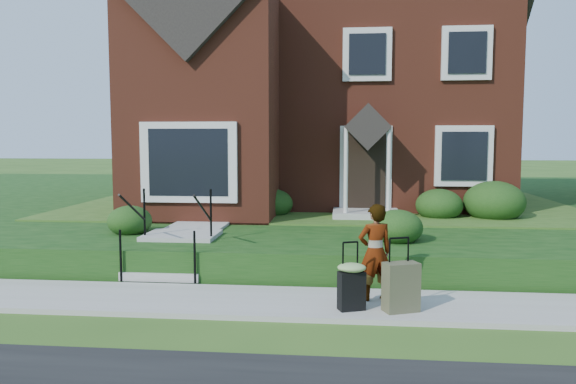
# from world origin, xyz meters

# --- Properties ---
(ground) EXTENTS (120.00, 120.00, 0.00)m
(ground) POSITION_xyz_m (0.00, 0.00, 0.00)
(ground) COLOR #2D5119
(ground) RESTS_ON ground
(sidewalk) EXTENTS (60.00, 1.60, 0.08)m
(sidewalk) POSITION_xyz_m (0.00, 0.00, 0.04)
(sidewalk) COLOR #9E9B93
(sidewalk) RESTS_ON ground
(terrace) EXTENTS (44.00, 20.00, 0.60)m
(terrace) POSITION_xyz_m (4.00, 10.90, 0.30)
(terrace) COLOR #10370F
(terrace) RESTS_ON ground
(walkway) EXTENTS (1.20, 6.00, 0.06)m
(walkway) POSITION_xyz_m (-2.50, 5.00, 0.63)
(walkway) COLOR #9E9B93
(walkway) RESTS_ON terrace
(main_house) EXTENTS (10.40, 10.20, 9.40)m
(main_house) POSITION_xyz_m (-0.21, 9.61, 5.26)
(main_house) COLOR maroon
(main_house) RESTS_ON terrace
(front_steps) EXTENTS (1.40, 2.02, 1.50)m
(front_steps) POSITION_xyz_m (-2.50, 1.84, 0.47)
(front_steps) COLOR #9E9B93
(front_steps) RESTS_ON ground
(foundation_shrubs) EXTENTS (9.78, 4.50, 1.11)m
(foundation_shrubs) POSITION_xyz_m (-0.09, 5.07, 1.07)
(foundation_shrubs) COLOR black
(foundation_shrubs) RESTS_ON terrace
(woman) EXTENTS (0.63, 0.51, 1.47)m
(woman) POSITION_xyz_m (1.13, 0.15, 0.82)
(woman) COLOR #999999
(woman) RESTS_ON sidewalk
(suitcase_black) EXTENTS (0.50, 0.46, 0.99)m
(suitcase_black) POSITION_xyz_m (0.78, -0.38, 0.46)
(suitcase_black) COLOR black
(suitcase_black) RESTS_ON sidewalk
(suitcase_olive) EXTENTS (0.55, 0.43, 1.06)m
(suitcase_olive) POSITION_xyz_m (1.47, -0.38, 0.43)
(suitcase_olive) COLOR #4C4C33
(suitcase_olive) RESTS_ON sidewalk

